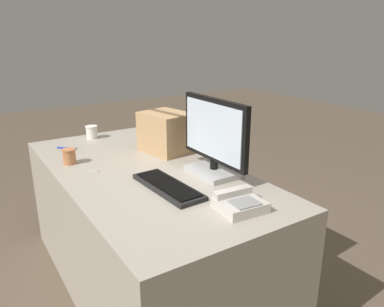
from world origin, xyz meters
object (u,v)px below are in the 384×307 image
(spoon, at_px, (89,171))
(cardboard_box, at_px, (166,132))
(keyboard, at_px, (168,186))
(pen_marker, at_px, (67,148))
(paper_cup_right, at_px, (69,156))
(paper_cup_left, at_px, (92,132))
(desk_phone, at_px, (239,203))
(monitor, at_px, (214,141))

(spoon, xyz_separation_m, cardboard_box, (-0.08, 0.54, 0.12))
(keyboard, bearing_deg, pen_marker, -168.62)
(paper_cup_right, bearing_deg, paper_cup_left, 147.96)
(paper_cup_left, height_order, cardboard_box, cardboard_box)
(desk_phone, height_order, paper_cup_left, paper_cup_left)
(paper_cup_right, xyz_separation_m, cardboard_box, (0.09, 0.59, 0.08))
(desk_phone, distance_m, spoon, 0.91)
(pen_marker, bearing_deg, desk_phone, 151.19)
(desk_phone, height_order, spoon, desk_phone)
(desk_phone, relative_size, spoon, 1.44)
(keyboard, height_order, paper_cup_right, paper_cup_right)
(monitor, height_order, paper_cup_right, monitor)
(paper_cup_left, distance_m, cardboard_box, 0.64)
(paper_cup_left, bearing_deg, pen_marker, -55.12)
(spoon, bearing_deg, monitor, -1.12)
(paper_cup_left, bearing_deg, paper_cup_right, -32.04)
(desk_phone, relative_size, cardboard_box, 0.61)
(pen_marker, bearing_deg, cardboard_box, -172.52)
(paper_cup_right, distance_m, cardboard_box, 0.61)
(keyboard, distance_m, desk_phone, 0.39)
(monitor, bearing_deg, paper_cup_right, -133.99)
(cardboard_box, bearing_deg, paper_cup_left, -151.42)
(paper_cup_left, bearing_deg, spoon, -20.31)
(monitor, height_order, pen_marker, monitor)
(paper_cup_right, bearing_deg, spoon, 16.67)
(keyboard, xyz_separation_m, paper_cup_left, (-1.09, -0.01, 0.03))
(cardboard_box, distance_m, pen_marker, 0.67)
(keyboard, xyz_separation_m, paper_cup_right, (-0.63, -0.30, 0.03))
(paper_cup_right, relative_size, cardboard_box, 0.26)
(monitor, height_order, cardboard_box, monitor)
(desk_phone, xyz_separation_m, pen_marker, (-1.30, -0.39, -0.02))
(paper_cup_right, bearing_deg, desk_phone, 24.51)
(desk_phone, relative_size, paper_cup_right, 2.30)
(keyboard, distance_m, spoon, 0.52)
(cardboard_box, bearing_deg, monitor, 1.87)
(paper_cup_left, distance_m, pen_marker, 0.28)
(paper_cup_right, bearing_deg, pen_marker, 168.08)
(spoon, distance_m, cardboard_box, 0.56)
(monitor, bearing_deg, spoon, -126.47)
(desk_phone, distance_m, paper_cup_right, 1.09)
(keyboard, bearing_deg, cardboard_box, 148.68)
(keyboard, relative_size, spoon, 3.18)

